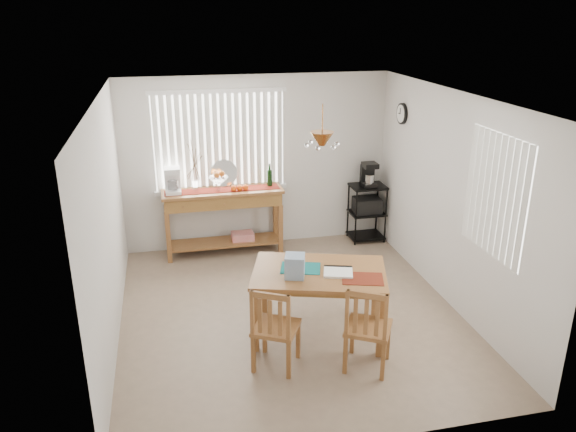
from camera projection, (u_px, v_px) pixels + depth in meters
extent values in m
cube|color=gray|center=(290.00, 313.00, 6.83)|extent=(4.00, 4.50, 0.01)
cube|color=silver|center=(256.00, 162.00, 8.48)|extent=(4.00, 0.10, 2.60)
cube|color=silver|center=(357.00, 313.00, 4.27)|extent=(4.00, 0.10, 2.60)
cube|color=silver|center=(102.00, 227.00, 5.96)|extent=(0.10, 4.50, 2.60)
cube|color=silver|center=(455.00, 200.00, 6.79)|extent=(0.10, 4.50, 2.60)
cube|color=white|center=(290.00, 92.00, 5.90)|extent=(4.00, 4.50, 0.10)
cube|color=white|center=(219.00, 142.00, 8.19)|extent=(1.90, 0.01, 1.40)
cube|color=white|center=(157.00, 145.00, 8.00)|extent=(0.07, 0.03, 1.40)
cube|color=white|center=(164.00, 144.00, 8.02)|extent=(0.07, 0.03, 1.40)
cube|color=white|center=(172.00, 144.00, 8.04)|extent=(0.07, 0.03, 1.40)
cube|color=white|center=(179.00, 144.00, 8.07)|extent=(0.07, 0.03, 1.40)
cube|color=white|center=(187.00, 143.00, 8.09)|extent=(0.07, 0.03, 1.40)
cube|color=white|center=(194.00, 143.00, 8.11)|extent=(0.07, 0.03, 1.40)
cube|color=white|center=(201.00, 143.00, 8.13)|extent=(0.07, 0.03, 1.40)
cube|color=white|center=(209.00, 142.00, 8.15)|extent=(0.07, 0.03, 1.40)
cube|color=white|center=(216.00, 142.00, 8.17)|extent=(0.07, 0.03, 1.40)
cube|color=white|center=(223.00, 141.00, 8.19)|extent=(0.07, 0.03, 1.40)
cube|color=white|center=(230.00, 141.00, 8.22)|extent=(0.07, 0.03, 1.40)
cube|color=white|center=(237.00, 141.00, 8.24)|extent=(0.07, 0.03, 1.40)
cube|color=white|center=(245.00, 140.00, 8.26)|extent=(0.07, 0.03, 1.40)
cube|color=white|center=(252.00, 140.00, 8.28)|extent=(0.07, 0.03, 1.40)
cube|color=white|center=(259.00, 140.00, 8.30)|extent=(0.07, 0.03, 1.40)
cube|color=white|center=(266.00, 139.00, 8.32)|extent=(0.07, 0.03, 1.40)
cube|color=white|center=(273.00, 139.00, 8.35)|extent=(0.07, 0.03, 1.40)
cube|color=white|center=(280.00, 139.00, 8.37)|extent=(0.07, 0.03, 1.40)
cube|color=white|center=(222.00, 190.00, 8.42)|extent=(1.98, 0.06, 0.06)
cube|color=white|center=(217.00, 91.00, 7.92)|extent=(1.98, 0.06, 0.06)
cube|color=white|center=(496.00, 196.00, 5.84)|extent=(0.01, 1.10, 1.30)
cube|color=white|center=(524.00, 211.00, 5.38)|extent=(0.03, 0.07, 1.30)
cube|color=white|center=(517.00, 208.00, 5.48)|extent=(0.03, 0.07, 1.30)
cube|color=white|center=(510.00, 204.00, 5.58)|extent=(0.03, 0.07, 1.30)
cube|color=white|center=(504.00, 201.00, 5.68)|extent=(0.03, 0.07, 1.30)
cube|color=white|center=(498.00, 197.00, 5.78)|extent=(0.03, 0.07, 1.30)
cube|color=white|center=(492.00, 194.00, 5.88)|extent=(0.03, 0.07, 1.30)
cube|color=white|center=(486.00, 191.00, 5.98)|extent=(0.03, 0.07, 1.30)
cube|color=white|center=(481.00, 188.00, 6.08)|extent=(0.03, 0.07, 1.30)
cube|color=white|center=(476.00, 185.00, 6.19)|extent=(0.03, 0.07, 1.30)
cube|color=white|center=(470.00, 182.00, 6.29)|extent=(0.03, 0.07, 1.30)
cylinder|color=black|center=(402.00, 114.00, 7.92)|extent=(0.04, 0.30, 0.30)
cylinder|color=white|center=(400.00, 114.00, 7.92)|extent=(0.01, 0.25, 0.25)
cylinder|color=brown|center=(322.00, 121.00, 5.57)|extent=(0.01, 0.01, 0.34)
cone|color=brown|center=(322.00, 139.00, 5.63)|extent=(0.24, 0.24, 0.14)
sphere|color=white|center=(337.00, 144.00, 5.69)|extent=(0.05, 0.05, 0.05)
sphere|color=white|center=(326.00, 141.00, 5.80)|extent=(0.05, 0.05, 0.05)
sphere|color=white|center=(311.00, 142.00, 5.76)|extent=(0.05, 0.05, 0.05)
sphere|color=white|center=(307.00, 145.00, 5.62)|extent=(0.05, 0.05, 0.05)
sphere|color=white|center=(318.00, 148.00, 5.51)|extent=(0.05, 0.05, 0.05)
sphere|color=white|center=(333.00, 147.00, 5.54)|extent=(0.05, 0.05, 0.05)
cube|color=brown|center=(223.00, 191.00, 8.19)|extent=(1.76, 0.49, 0.04)
cube|color=olive|center=(223.00, 199.00, 8.23)|extent=(1.69, 0.45, 0.18)
cube|color=brown|center=(168.00, 238.00, 8.05)|extent=(0.07, 0.07, 0.76)
cube|color=brown|center=(281.00, 229.00, 8.39)|extent=(0.07, 0.07, 0.76)
cube|color=brown|center=(168.00, 229.00, 8.40)|extent=(0.07, 0.07, 0.76)
cube|color=brown|center=(275.00, 220.00, 8.74)|extent=(0.07, 0.07, 0.76)
cube|color=brown|center=(225.00, 242.00, 8.47)|extent=(1.62, 0.43, 0.03)
cube|color=red|center=(243.00, 236.00, 8.50)|extent=(0.33, 0.24, 0.11)
cube|color=maroon|center=(222.00, 190.00, 8.18)|extent=(1.67, 0.27, 0.01)
cube|color=white|center=(173.00, 191.00, 8.03)|extent=(0.22, 0.26, 0.05)
cube|color=white|center=(173.00, 181.00, 8.06)|extent=(0.22, 0.09, 0.33)
cube|color=white|center=(172.00, 170.00, 7.90)|extent=(0.22, 0.24, 0.08)
cylinder|color=white|center=(173.00, 186.00, 7.96)|extent=(0.14, 0.14, 0.14)
cylinder|color=white|center=(219.00, 187.00, 8.13)|extent=(0.05, 0.05, 0.11)
cone|color=white|center=(218.00, 180.00, 8.10)|extent=(0.29, 0.29, 0.10)
sphere|color=red|center=(222.00, 174.00, 8.07)|extent=(0.09, 0.09, 0.09)
sphere|color=red|center=(216.00, 173.00, 8.10)|extent=(0.09, 0.09, 0.09)
sphere|color=red|center=(217.00, 175.00, 8.01)|extent=(0.09, 0.09, 0.09)
sphere|color=#E94F0C|center=(234.00, 188.00, 8.12)|extent=(0.09, 0.09, 0.09)
sphere|color=#E94F0C|center=(240.00, 188.00, 8.14)|extent=(0.09, 0.09, 0.09)
sphere|color=#E94F0C|center=(246.00, 187.00, 8.15)|extent=(0.09, 0.09, 0.09)
cylinder|color=silver|center=(224.00, 173.00, 8.31)|extent=(0.40, 0.10, 0.39)
cylinder|color=white|center=(195.00, 186.00, 8.13)|extent=(0.09, 0.09, 0.15)
cylinder|color=#4C3823|center=(194.00, 164.00, 8.01)|extent=(0.09, 0.04, 0.49)
cylinder|color=#4C3823|center=(194.00, 162.00, 8.00)|extent=(0.15, 0.07, 0.53)
cylinder|color=#4C3823|center=(194.00, 166.00, 8.02)|extent=(0.19, 0.08, 0.40)
cylinder|color=#4C3823|center=(194.00, 160.00, 7.99)|extent=(0.06, 0.03, 0.60)
cylinder|color=#4C3823|center=(194.00, 167.00, 8.03)|extent=(0.24, 0.11, 0.34)
cylinder|color=black|center=(270.00, 178.00, 8.33)|extent=(0.08, 0.08, 0.25)
cylinder|color=black|center=(270.00, 167.00, 8.27)|extent=(0.03, 0.03, 0.09)
cylinder|color=black|center=(356.00, 218.00, 8.62)|extent=(0.03, 0.03, 0.90)
cylinder|color=black|center=(386.00, 216.00, 8.72)|extent=(0.03, 0.03, 0.90)
cylinder|color=black|center=(348.00, 210.00, 8.97)|extent=(0.03, 0.03, 0.90)
cylinder|color=black|center=(377.00, 208.00, 9.07)|extent=(0.03, 0.03, 0.90)
cube|color=black|center=(368.00, 186.00, 8.69)|extent=(0.53, 0.42, 0.03)
cube|color=black|center=(367.00, 213.00, 8.84)|extent=(0.53, 0.42, 0.03)
cube|color=black|center=(365.00, 235.00, 8.98)|extent=(0.53, 0.42, 0.03)
cube|color=black|center=(367.00, 205.00, 8.80)|extent=(0.40, 0.32, 0.23)
cube|color=black|center=(369.00, 184.00, 8.66)|extent=(0.21, 0.25, 0.05)
cube|color=black|center=(367.00, 174.00, 8.69)|extent=(0.21, 0.08, 0.32)
cube|color=black|center=(370.00, 165.00, 8.55)|extent=(0.21, 0.23, 0.07)
cylinder|color=silver|center=(369.00, 178.00, 8.61)|extent=(0.14, 0.14, 0.14)
cube|color=brown|center=(319.00, 273.00, 6.15)|extent=(1.66, 1.31, 0.04)
cube|color=olive|center=(319.00, 277.00, 6.17)|extent=(1.53, 1.18, 0.06)
cube|color=brown|center=(255.00, 323.00, 5.97)|extent=(0.09, 0.09, 0.67)
cube|color=brown|center=(381.00, 328.00, 5.87)|extent=(0.09, 0.09, 0.67)
cube|color=brown|center=(264.00, 287.00, 6.72)|extent=(0.09, 0.09, 0.67)
cube|color=brown|center=(375.00, 291.00, 6.63)|extent=(0.09, 0.09, 0.67)
cube|color=#126766|center=(301.00, 268.00, 6.21)|extent=(0.51, 0.42, 0.01)
cube|color=maroon|center=(363.00, 279.00, 5.97)|extent=(0.51, 0.42, 0.01)
cube|color=white|center=(338.00, 273.00, 6.08)|extent=(0.37, 0.33, 0.03)
cube|color=black|center=(338.00, 267.00, 6.20)|extent=(0.31, 0.12, 0.03)
cube|color=#85A1C2|center=(295.00, 266.00, 5.98)|extent=(0.26, 0.26, 0.25)
cube|color=brown|center=(276.00, 328.00, 5.68)|extent=(0.58, 0.58, 0.04)
cube|color=brown|center=(298.00, 340.00, 5.89)|extent=(0.06, 0.06, 0.42)
cube|color=brown|center=(265.00, 335.00, 5.98)|extent=(0.06, 0.06, 0.42)
cube|color=brown|center=(289.00, 360.00, 5.55)|extent=(0.06, 0.06, 0.42)
cube|color=brown|center=(253.00, 354.00, 5.65)|extent=(0.06, 0.06, 0.42)
cube|color=brown|center=(288.00, 318.00, 5.37)|extent=(0.05, 0.05, 0.47)
cube|color=brown|center=(252.00, 312.00, 5.47)|extent=(0.05, 0.05, 0.47)
cube|color=brown|center=(270.00, 296.00, 5.35)|extent=(0.36, 0.21, 0.06)
cube|color=brown|center=(280.00, 319.00, 5.40)|extent=(0.05, 0.04, 0.38)
cube|color=brown|center=(270.00, 317.00, 5.43)|extent=(0.05, 0.04, 0.38)
cube|color=brown|center=(260.00, 316.00, 5.45)|extent=(0.05, 0.04, 0.38)
cube|color=brown|center=(368.00, 328.00, 5.66)|extent=(0.60, 0.60, 0.04)
cube|color=brown|center=(388.00, 341.00, 5.86)|extent=(0.06, 0.06, 0.43)
cube|color=brown|center=(352.00, 335.00, 5.97)|extent=(0.06, 0.06, 0.43)
cube|color=brown|center=(383.00, 361.00, 5.53)|extent=(0.06, 0.06, 0.43)
cube|color=brown|center=(345.00, 355.00, 5.63)|extent=(0.06, 0.06, 0.43)
cube|color=brown|center=(386.00, 318.00, 5.34)|extent=(0.05, 0.05, 0.48)
cube|color=brown|center=(347.00, 312.00, 5.45)|extent=(0.05, 0.05, 0.48)
cube|color=brown|center=(367.00, 296.00, 5.32)|extent=(0.36, 0.22, 0.06)
cube|color=brown|center=(377.00, 319.00, 5.37)|extent=(0.05, 0.04, 0.39)
cube|color=brown|center=(366.00, 317.00, 5.40)|extent=(0.05, 0.04, 0.39)
cube|color=brown|center=(355.00, 315.00, 5.43)|extent=(0.05, 0.04, 0.39)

